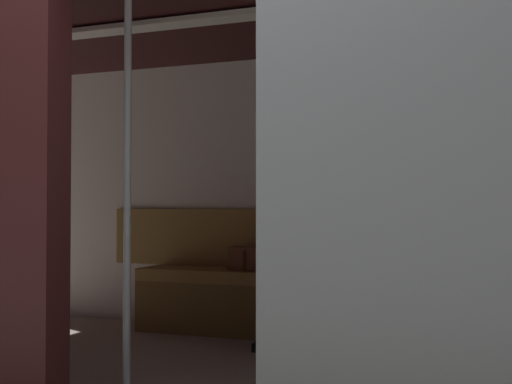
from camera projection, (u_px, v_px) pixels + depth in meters
train_car at (252, 114)px, 3.77m from camera, size 6.40×2.74×2.21m
bench_seat at (312, 289)px, 4.69m from camera, size 2.67×0.44×0.48m
person_seated at (292, 242)px, 4.69m from camera, size 0.55×0.68×1.20m
handbag at (247, 258)px, 4.90m from camera, size 0.26×0.15×0.17m
book at (338, 271)px, 4.68m from camera, size 0.16×0.22×0.03m
grab_pole_door at (127, 187)px, 3.17m from camera, size 0.04×0.04×2.07m
grab_pole_far at (292, 185)px, 2.97m from camera, size 0.04×0.04×2.07m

